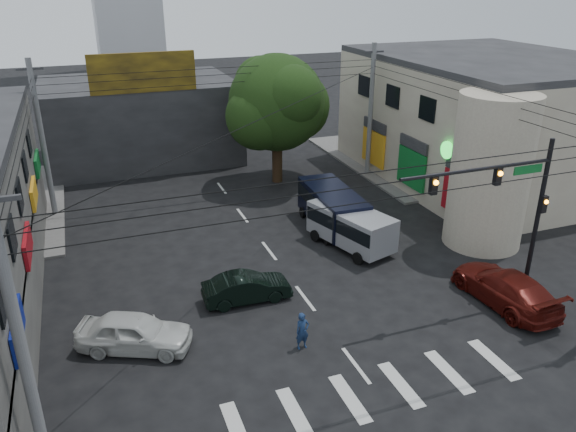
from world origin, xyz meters
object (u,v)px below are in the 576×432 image
white_compact (134,332)px  silver_minivan (351,229)px  street_tree (277,103)px  utility_pole_far_left (42,141)px  maroon_sedan (505,287)px  traffic_officer (302,331)px  navy_van (332,209)px  dark_sedan (247,288)px  traffic_gantry (510,198)px  utility_pole_far_right (371,112)px  utility_pole_near_left (21,347)px

white_compact → silver_minivan: (11.68, 5.04, 0.30)m
street_tree → utility_pole_far_left: utility_pole_far_left is taller
silver_minivan → utility_pole_far_left: bearing=38.7°
silver_minivan → maroon_sedan: bearing=-169.4°
utility_pole_far_left → traffic_officer: utility_pole_far_left is taller
silver_minivan → navy_van: 2.56m
dark_sedan → traffic_officer: (1.01, -4.05, 0.12)m
silver_minivan → traffic_officer: bearing=125.2°
traffic_gantry → utility_pole_far_right: (2.68, 17.00, -0.23)m
silver_minivan → navy_van: (0.11, 2.56, 0.09)m
utility_pole_far_right → white_compact: utility_pole_far_right is taller
street_tree → silver_minivan: 11.90m
dark_sedan → silver_minivan: size_ratio=0.75×
street_tree → utility_pole_far_left: 14.56m
utility_pole_far_left → street_tree: bearing=3.9°
maroon_sedan → traffic_officer: (-9.46, 0.10, -0.01)m
maroon_sedan → traffic_gantry: bearing=-67.0°
utility_pole_far_left → utility_pole_far_right: same height
traffic_gantry → navy_van: (-3.53, 9.52, -3.70)m
maroon_sedan → utility_pole_far_right: bearing=-100.8°
silver_minivan → dark_sedan: bearing=98.7°
navy_van → traffic_officer: size_ratio=3.77×
utility_pole_far_left → silver_minivan: bearing=-34.4°
street_tree → traffic_officer: street_tree is taller
traffic_gantry → utility_pole_near_left: (-18.32, -3.50, -0.23)m
utility_pole_far_left → maroon_sedan: 25.68m
utility_pole_far_left → white_compact: bearing=-78.7°
maroon_sedan → silver_minivan: silver_minivan is taller
silver_minivan → traffic_officer: silver_minivan is taller
utility_pole_far_left → white_compact: utility_pole_far_left is taller
white_compact → navy_van: 14.03m
utility_pole_far_left → navy_van: bearing=-26.8°
dark_sedan → utility_pole_far_left: bearing=33.0°
street_tree → navy_van: size_ratio=1.51×
street_tree → white_compact: (-11.49, -16.09, -4.73)m
utility_pole_far_right → white_compact: bearing=-140.0°
utility_pole_far_right → navy_van: utility_pole_far_right is taller
silver_minivan → navy_van: bearing=-19.3°
dark_sedan → traffic_gantry: bearing=-108.4°
traffic_gantry → utility_pole_near_left: utility_pole_near_left is taller
utility_pole_near_left → utility_pole_far_right: (21.00, 20.50, 0.00)m
traffic_gantry → traffic_officer: size_ratio=4.72×
utility_pole_near_left → white_compact: 7.30m
utility_pole_near_left → silver_minivan: bearing=35.4°
maroon_sedan → navy_van: size_ratio=0.95×
traffic_gantry → navy_van: traffic_gantry is taller
dark_sedan → maroon_sedan: bearing=-109.9°
street_tree → traffic_officer: size_ratio=5.70×
traffic_gantry → dark_sedan: 11.73m
street_tree → utility_pole_near_left: bearing=-124.0°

